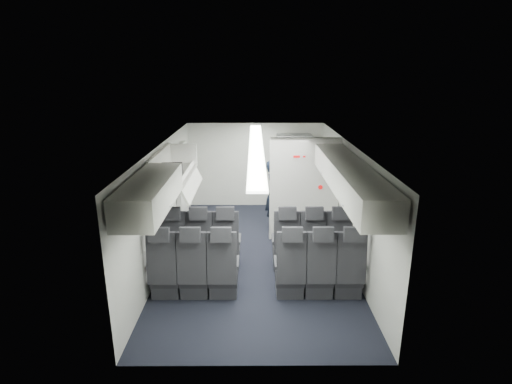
{
  "coord_description": "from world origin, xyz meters",
  "views": [
    {
      "loc": [
        -0.04,
        -6.98,
        3.41
      ],
      "look_at": [
        0.0,
        0.4,
        1.15
      ],
      "focal_mm": 28.0,
      "sensor_mm": 36.0,
      "label": 1
    }
  ],
  "objects_px": {
    "seat_row_mid": "(257,273)",
    "boarding_door": "(182,185)",
    "galley_unit": "(293,173)",
    "carry_on_bag": "(172,170)",
    "seat_row_front": "(256,248)",
    "flight_attendant": "(274,194)"
  },
  "relations": [
    {
      "from": "seat_row_mid",
      "to": "boarding_door",
      "type": "xyz_separation_m",
      "value": [
        -1.64,
        2.99,
        0.55
      ]
    },
    {
      "from": "carry_on_bag",
      "to": "seat_row_front",
      "type": "bearing_deg",
      "value": -12.38
    },
    {
      "from": "seat_row_front",
      "to": "galley_unit",
      "type": "relative_size",
      "value": 1.75
    },
    {
      "from": "galley_unit",
      "to": "boarding_door",
      "type": "bearing_deg",
      "value": -155.72
    },
    {
      "from": "seat_row_mid",
      "to": "carry_on_bag",
      "type": "bearing_deg",
      "value": 144.08
    },
    {
      "from": "galley_unit",
      "to": "carry_on_bag",
      "type": "xyz_separation_m",
      "value": [
        -2.38,
        -3.12,
        0.84
      ]
    },
    {
      "from": "seat_row_front",
      "to": "seat_row_mid",
      "type": "height_order",
      "value": "same"
    },
    {
      "from": "flight_attendant",
      "to": "boarding_door",
      "type": "bearing_deg",
      "value": 96.01
    },
    {
      "from": "boarding_door",
      "to": "carry_on_bag",
      "type": "height_order",
      "value": "carry_on_bag"
    },
    {
      "from": "galley_unit",
      "to": "boarding_door",
      "type": "relative_size",
      "value": 1.02
    },
    {
      "from": "seat_row_mid",
      "to": "galley_unit",
      "type": "relative_size",
      "value": 1.75
    },
    {
      "from": "boarding_door",
      "to": "carry_on_bag",
      "type": "xyz_separation_m",
      "value": [
        0.21,
        -1.95,
        0.83
      ]
    },
    {
      "from": "seat_row_mid",
      "to": "carry_on_bag",
      "type": "xyz_separation_m",
      "value": [
        -1.43,
        1.04,
        1.39
      ]
    },
    {
      "from": "flight_attendant",
      "to": "carry_on_bag",
      "type": "height_order",
      "value": "carry_on_bag"
    },
    {
      "from": "galley_unit",
      "to": "carry_on_bag",
      "type": "relative_size",
      "value": 5.39
    },
    {
      "from": "seat_row_mid",
      "to": "boarding_door",
      "type": "relative_size",
      "value": 1.79
    },
    {
      "from": "seat_row_front",
      "to": "flight_attendant",
      "type": "distance_m",
      "value": 2.11
    },
    {
      "from": "boarding_door",
      "to": "galley_unit",
      "type": "bearing_deg",
      "value": 24.28
    },
    {
      "from": "carry_on_bag",
      "to": "galley_unit",
      "type": "bearing_deg",
      "value": 45.72
    },
    {
      "from": "boarding_door",
      "to": "carry_on_bag",
      "type": "bearing_deg",
      "value": -83.97
    },
    {
      "from": "boarding_door",
      "to": "seat_row_mid",
      "type": "bearing_deg",
      "value": -61.23
    },
    {
      "from": "flight_attendant",
      "to": "galley_unit",
      "type": "bearing_deg",
      "value": -16.65
    }
  ]
}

